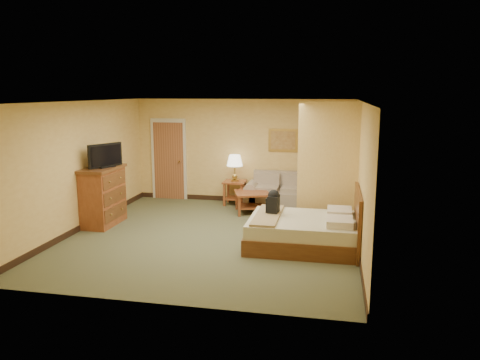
% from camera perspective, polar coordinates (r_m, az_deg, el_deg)
% --- Properties ---
extents(floor, '(6.00, 6.00, 0.00)m').
position_cam_1_polar(floor, '(9.22, -3.31, -6.86)').
color(floor, '#4F5335').
rests_on(floor, ground).
extents(ceiling, '(6.00, 6.00, 0.00)m').
position_cam_1_polar(ceiling, '(8.79, -3.50, 9.52)').
color(ceiling, white).
rests_on(ceiling, back_wall).
extents(back_wall, '(5.50, 0.02, 2.60)m').
position_cam_1_polar(back_wall, '(11.80, 0.32, 3.53)').
color(back_wall, '#E0B560').
rests_on(back_wall, floor).
extents(left_wall, '(0.02, 6.00, 2.60)m').
position_cam_1_polar(left_wall, '(9.97, -18.88, 1.60)').
color(left_wall, '#E0B560').
rests_on(left_wall, floor).
extents(right_wall, '(0.02, 6.00, 2.60)m').
position_cam_1_polar(right_wall, '(8.63, 14.54, 0.49)').
color(right_wall, '#E0B560').
rests_on(right_wall, floor).
extents(partition, '(1.20, 0.15, 2.60)m').
position_cam_1_polar(partition, '(9.53, 10.66, 1.60)').
color(partition, '#E0B560').
rests_on(partition, floor).
extents(door, '(0.94, 0.16, 2.10)m').
position_cam_1_polar(door, '(12.33, -8.65, 2.46)').
color(door, beige).
rests_on(door, floor).
extents(baseboard, '(5.50, 0.02, 0.12)m').
position_cam_1_polar(baseboard, '(12.01, 0.31, -2.35)').
color(baseboard, black).
rests_on(baseboard, floor).
extents(loveseat, '(1.69, 0.79, 0.86)m').
position_cam_1_polar(loveseat, '(11.41, 4.94, -1.97)').
color(loveseat, gray).
rests_on(loveseat, floor).
extents(side_table, '(0.54, 0.54, 0.60)m').
position_cam_1_polar(side_table, '(11.64, -0.64, -1.10)').
color(side_table, brown).
rests_on(side_table, floor).
extents(table_lamp, '(0.40, 0.40, 0.65)m').
position_cam_1_polar(table_lamp, '(11.52, -0.65, 2.31)').
color(table_lamp, '#A3853C').
rests_on(table_lamp, side_table).
extents(coffee_table, '(0.95, 0.95, 0.49)m').
position_cam_1_polar(coffee_table, '(10.87, 1.45, -2.18)').
color(coffee_table, brown).
rests_on(coffee_table, floor).
extents(wall_picture, '(0.73, 0.04, 0.56)m').
position_cam_1_polar(wall_picture, '(11.59, 5.27, 4.84)').
color(wall_picture, '#B78E3F').
rests_on(wall_picture, back_wall).
extents(dresser, '(0.61, 1.16, 1.23)m').
position_cam_1_polar(dresser, '(10.25, -16.36, -1.86)').
color(dresser, brown).
rests_on(dresser, floor).
extents(tv, '(0.40, 0.76, 0.50)m').
position_cam_1_polar(tv, '(10.06, -16.11, 2.81)').
color(tv, black).
rests_on(tv, dresser).
extents(bed, '(1.97, 1.67, 1.08)m').
position_cam_1_polar(bed, '(8.61, 8.08, -6.18)').
color(bed, '#502912').
rests_on(bed, floor).
extents(backpack, '(0.22, 0.29, 0.47)m').
position_cam_1_polar(backpack, '(8.68, 4.12, -2.65)').
color(backpack, black).
rests_on(backpack, bed).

